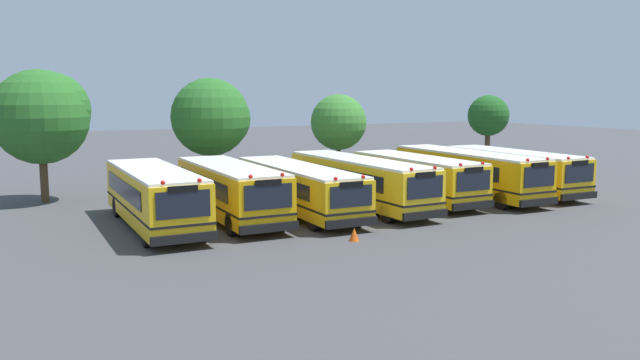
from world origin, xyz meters
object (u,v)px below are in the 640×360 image
at_px(tree_0, 44,115).
at_px(tree_1, 214,118).
at_px(school_bus_1, 230,189).
at_px(school_bus_3, 359,180).
at_px(school_bus_5, 467,172).
at_px(traffic_cone, 354,234).
at_px(school_bus_2, 297,187).
at_px(tree_2, 338,121).
at_px(school_bus_0, 154,195).
at_px(school_bus_6, 513,170).
at_px(tree_3, 488,116).
at_px(school_bus_4, 416,177).

xyz_separation_m(tree_0, tree_1, (9.56, -0.19, -0.32)).
distance_m(school_bus_1, school_bus_3, 7.14).
xyz_separation_m(school_bus_5, traffic_cone, (-11.61, -6.62, -1.19)).
height_order(school_bus_2, traffic_cone, school_bus_2).
relative_size(school_bus_2, tree_2, 1.93).
bearing_deg(tree_2, school_bus_0, -148.23).
bearing_deg(tree_0, school_bus_3, -33.45).
xyz_separation_m(school_bus_6, tree_3, (6.97, 9.83, 2.87)).
height_order(school_bus_0, school_bus_3, school_bus_0).
height_order(school_bus_0, tree_1, tree_1).
bearing_deg(school_bus_4, school_bus_5, -178.94).
bearing_deg(tree_3, school_bus_4, -145.38).
distance_m(school_bus_2, tree_3, 23.63).
height_order(school_bus_1, tree_2, tree_2).
height_order(school_bus_0, tree_3, tree_3).
distance_m(tree_0, tree_3, 32.19).
bearing_deg(school_bus_5, school_bus_6, 178.51).
height_order(school_bus_4, tree_2, tree_2).
bearing_deg(school_bus_6, school_bus_3, 0.99).
bearing_deg(school_bus_3, school_bus_2, -1.62).
bearing_deg(tree_0, school_bus_4, -27.82).
bearing_deg(school_bus_2, school_bus_5, -178.46).
distance_m(tree_1, traffic_cone, 16.49).
bearing_deg(school_bus_5, tree_0, -22.25).
xyz_separation_m(school_bus_0, tree_1, (5.93, 9.40, 3.06)).
bearing_deg(school_bus_5, school_bus_0, 1.61).
bearing_deg(tree_1, school_bus_3, -62.55).
distance_m(school_bus_3, tree_1, 10.95).
bearing_deg(school_bus_4, tree_2, -89.97).
xyz_separation_m(tree_2, traffic_cone, (-7.93, -15.48, -3.90)).
relative_size(school_bus_1, school_bus_6, 0.98).
distance_m(school_bus_5, tree_3, 14.47).
relative_size(school_bus_1, school_bus_2, 0.88).
bearing_deg(tree_2, school_bus_5, -67.40).
xyz_separation_m(school_bus_6, traffic_cone, (-15.04, -6.46, -1.13)).
xyz_separation_m(school_bus_1, tree_3, (24.91, 9.61, 2.84)).
relative_size(school_bus_1, school_bus_3, 0.88).
height_order(tree_0, tree_2, tree_0).
bearing_deg(traffic_cone, tree_1, 92.21).
bearing_deg(school_bus_6, school_bus_2, 0.98).
relative_size(school_bus_6, traffic_cone, 18.86).
relative_size(tree_1, tree_2, 1.17).
bearing_deg(school_bus_0, traffic_cone, 136.00).
relative_size(tree_2, traffic_cone, 10.94).
height_order(tree_1, tree_2, tree_1).
xyz_separation_m(school_bus_2, tree_1, (-1.25, 9.28, 3.18)).
relative_size(school_bus_0, tree_3, 1.76).
bearing_deg(school_bus_1, tree_1, -102.54).
xyz_separation_m(school_bus_1, school_bus_5, (14.52, -0.05, 0.02)).
height_order(school_bus_4, school_bus_5, school_bus_5).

